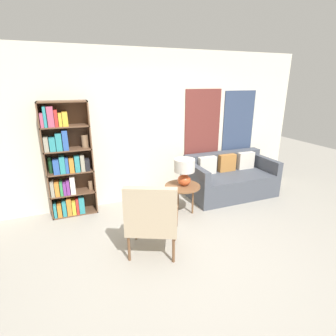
% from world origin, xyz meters
% --- Properties ---
extents(ground_plane, '(14.00, 14.00, 0.00)m').
position_xyz_m(ground_plane, '(0.00, 0.00, 0.00)').
color(ground_plane, '#9E998E').
extents(wall_back, '(6.40, 0.08, 2.70)m').
position_xyz_m(wall_back, '(0.05, 2.03, 1.35)').
color(wall_back, silver).
rests_on(wall_back, ground_plane).
extents(bookshelf, '(0.73, 0.30, 1.88)m').
position_xyz_m(bookshelf, '(-1.38, 1.84, 0.88)').
color(bookshelf, brown).
rests_on(bookshelf, ground_plane).
extents(armchair, '(0.81, 0.77, 0.99)m').
position_xyz_m(armchair, '(-0.47, 0.25, 0.56)').
color(armchair, brown).
rests_on(armchair, ground_plane).
extents(couch, '(1.68, 0.87, 0.80)m').
position_xyz_m(couch, '(1.59, 1.57, 0.32)').
color(couch, '#474C56').
rests_on(couch, ground_plane).
extents(side_table, '(0.60, 0.60, 0.50)m').
position_xyz_m(side_table, '(0.38, 1.18, 0.46)').
color(side_table, brown).
rests_on(side_table, ground_plane).
extents(table_lamp, '(0.34, 0.34, 0.46)m').
position_xyz_m(table_lamp, '(0.41, 1.18, 0.78)').
color(table_lamp, '#C65128').
rests_on(table_lamp, side_table).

